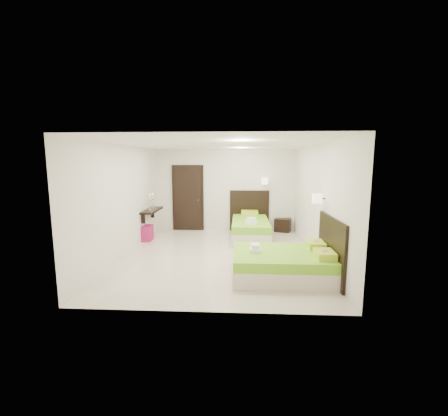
{
  "coord_description": "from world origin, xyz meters",
  "views": [
    {
      "loc": [
        0.48,
        -6.88,
        2.18
      ],
      "look_at": [
        0.1,
        0.3,
        1.1
      ],
      "focal_mm": 24.0,
      "sensor_mm": 36.0,
      "label": 1
    }
  ],
  "objects_px": {
    "nightstand": "(283,225)",
    "bed_double": "(286,262)",
    "bed_single": "(250,227)",
    "ottoman": "(144,233)"
  },
  "relations": [
    {
      "from": "nightstand",
      "to": "ottoman",
      "type": "bearing_deg",
      "value": -143.64
    },
    {
      "from": "bed_single",
      "to": "bed_double",
      "type": "relative_size",
      "value": 1.11
    },
    {
      "from": "bed_single",
      "to": "nightstand",
      "type": "xyz_separation_m",
      "value": [
        1.07,
        0.86,
        -0.1
      ]
    },
    {
      "from": "bed_double",
      "to": "ottoman",
      "type": "xyz_separation_m",
      "value": [
        -3.61,
        2.55,
        -0.07
      ]
    },
    {
      "from": "bed_double",
      "to": "nightstand",
      "type": "relative_size",
      "value": 3.91
    },
    {
      "from": "ottoman",
      "to": "bed_double",
      "type": "bearing_deg",
      "value": -35.27
    },
    {
      "from": "ottoman",
      "to": "nightstand",
      "type": "bearing_deg",
      "value": 18.35
    },
    {
      "from": "bed_single",
      "to": "nightstand",
      "type": "relative_size",
      "value": 4.36
    },
    {
      "from": "bed_single",
      "to": "ottoman",
      "type": "xyz_separation_m",
      "value": [
        -3.02,
        -0.5,
        -0.1
      ]
    },
    {
      "from": "nightstand",
      "to": "bed_double",
      "type": "bearing_deg",
      "value": -79.0
    }
  ]
}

